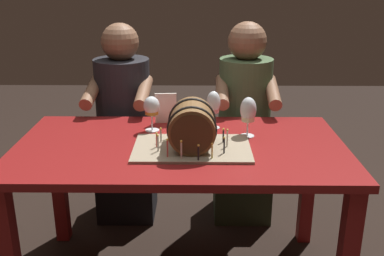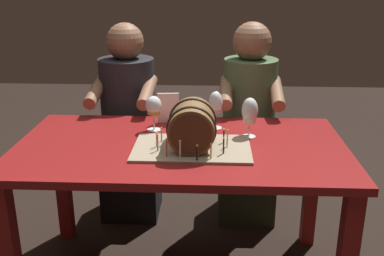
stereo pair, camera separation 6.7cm
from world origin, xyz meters
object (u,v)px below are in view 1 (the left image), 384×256
(dining_table, at_px, (180,165))
(wine_glass_rose, at_px, (213,104))
(person_seated_right, at_px, (244,133))
(barrel_cake, at_px, (192,129))
(menu_card, at_px, (166,108))
(person_seated_left, at_px, (125,132))
(wine_glass_amber, at_px, (152,107))
(wine_glass_white, at_px, (248,112))

(dining_table, distance_m, wine_glass_rose, 0.36)
(wine_glass_rose, height_order, person_seated_right, person_seated_right)
(barrel_cake, bearing_deg, dining_table, 132.87)
(dining_table, distance_m, menu_card, 0.36)
(wine_glass_rose, xyz_separation_m, person_seated_right, (0.20, 0.41, -0.30))
(menu_card, xyz_separation_m, person_seated_left, (-0.27, 0.34, -0.26))
(wine_glass_amber, bearing_deg, barrel_cake, -50.89)
(wine_glass_amber, relative_size, menu_card, 1.09)
(wine_glass_rose, height_order, menu_card, wine_glass_rose)
(person_seated_right, bearing_deg, dining_table, -119.25)
(dining_table, height_order, wine_glass_rose, wine_glass_rose)
(barrel_cake, height_order, menu_card, barrel_cake)
(wine_glass_amber, height_order, wine_glass_rose, wine_glass_rose)
(dining_table, distance_m, person_seated_left, 0.74)
(dining_table, height_order, menu_card, menu_card)
(wine_glass_white, distance_m, wine_glass_amber, 0.47)
(wine_glass_rose, distance_m, person_seated_left, 0.72)
(wine_glass_rose, relative_size, person_seated_left, 0.16)
(wine_glass_amber, xyz_separation_m, person_seated_left, (-0.21, 0.45, -0.29))
(dining_table, xyz_separation_m, wine_glass_rose, (0.16, 0.23, 0.23))
(dining_table, height_order, person_seated_right, person_seated_right)
(wine_glass_rose, bearing_deg, person_seated_right, 64.13)
(wine_glass_amber, distance_m, wine_glass_rose, 0.30)
(wine_glass_rose, bearing_deg, wine_glass_amber, -172.15)
(wine_glass_amber, bearing_deg, menu_card, 62.60)
(menu_card, bearing_deg, wine_glass_amber, -121.43)
(dining_table, bearing_deg, menu_card, 105.42)
(wine_glass_white, height_order, wine_glass_rose, wine_glass_white)
(wine_glass_white, xyz_separation_m, wine_glass_amber, (-0.46, 0.07, -0.00))
(person_seated_left, bearing_deg, wine_glass_white, -38.09)
(wine_glass_amber, height_order, person_seated_left, person_seated_left)
(barrel_cake, bearing_deg, menu_card, 110.97)
(barrel_cake, distance_m, wine_glass_rose, 0.31)
(wine_glass_amber, distance_m, person_seated_right, 0.74)
(menu_card, bearing_deg, wine_glass_white, -29.57)
(barrel_cake, xyz_separation_m, menu_card, (-0.14, 0.36, -0.01))
(menu_card, bearing_deg, wine_glass_rose, -21.29)
(wine_glass_amber, bearing_deg, wine_glass_rose, 7.85)
(barrel_cake, xyz_separation_m, wine_glass_rose, (0.10, 0.29, 0.03))
(dining_table, xyz_separation_m, person_seated_right, (0.36, 0.64, -0.07))
(person_seated_right, bearing_deg, person_seated_left, 179.99)
(dining_table, relative_size, person_seated_right, 1.25)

